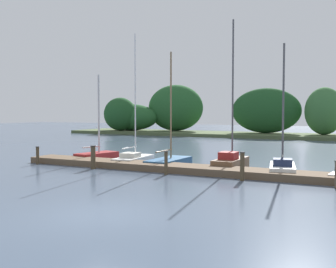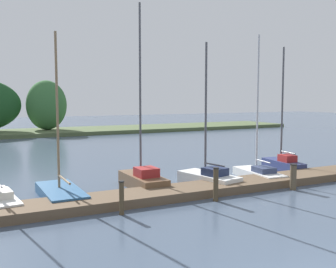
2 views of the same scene
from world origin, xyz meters
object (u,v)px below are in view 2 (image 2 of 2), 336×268
sailboat_3 (142,178)px  sailboat_5 (258,172)px  sailboat_4 (207,176)px  mooring_piling_2 (122,198)px  sailboat_2 (60,191)px  sailboat_6 (282,162)px  mooring_piling_4 (293,177)px  mooring_piling_3 (216,184)px

sailboat_3 → sailboat_5: (5.92, -0.75, -0.11)m
sailboat_4 → mooring_piling_2: sailboat_4 is taller
sailboat_2 → sailboat_4: 6.59m
sailboat_3 → sailboat_6: sailboat_3 is taller
mooring_piling_2 → mooring_piling_4: bearing=0.5°
sailboat_5 → sailboat_6: 2.84m
sailboat_2 → mooring_piling_3: bearing=-121.4°
sailboat_3 → mooring_piling_2: (-2.23, -3.41, 0.15)m
sailboat_3 → sailboat_4: bearing=-105.8°
sailboat_2 → mooring_piling_4: size_ratio=5.77×
sailboat_3 → sailboat_4: 3.03m
sailboat_4 → sailboat_6: size_ratio=0.97×
mooring_piling_3 → sailboat_6: bearing=28.4°
sailboat_5 → mooring_piling_3: sailboat_5 is taller
sailboat_4 → sailboat_2: bearing=71.9°
mooring_piling_3 → mooring_piling_4: size_ratio=1.16×
sailboat_3 → sailboat_5: 5.97m
sailboat_2 → mooring_piling_4: sailboat_2 is taller
sailboat_2 → sailboat_3: (3.65, 0.19, 0.15)m
sailboat_3 → sailboat_4: size_ratio=1.25×
sailboat_6 → mooring_piling_2: 11.40m
sailboat_5 → mooring_piling_2: 8.57m
sailboat_4 → sailboat_5: 3.00m
sailboat_6 → mooring_piling_2: bearing=115.8°
sailboat_5 → mooring_piling_3: bearing=127.7°
sailboat_2 → mooring_piling_2: size_ratio=5.57×
sailboat_6 → sailboat_2: bearing=99.1°
sailboat_3 → sailboat_6: bearing=-87.8°
mooring_piling_3 → sailboat_2: bearing=149.0°
sailboat_2 → mooring_piling_2: (1.42, -3.22, 0.30)m
sailboat_5 → mooring_piling_3: 5.01m
sailboat_4 → mooring_piling_3: 2.86m
mooring_piling_4 → mooring_piling_2: bearing=-179.5°
sailboat_4 → mooring_piling_4: size_ratio=5.70×
sailboat_2 → mooring_piling_4: (9.35, -3.15, 0.28)m
sailboat_2 → sailboat_3: 3.65m
sailboat_4 → mooring_piling_2: 5.77m
mooring_piling_2 → sailboat_4: bearing=26.7°
mooring_piling_2 → mooring_piling_3: size_ratio=0.89×
sailboat_5 → mooring_piling_3: size_ratio=5.34×
sailboat_5 → mooring_piling_2: sailboat_5 is taller
sailboat_2 → sailboat_6: bearing=-87.9°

